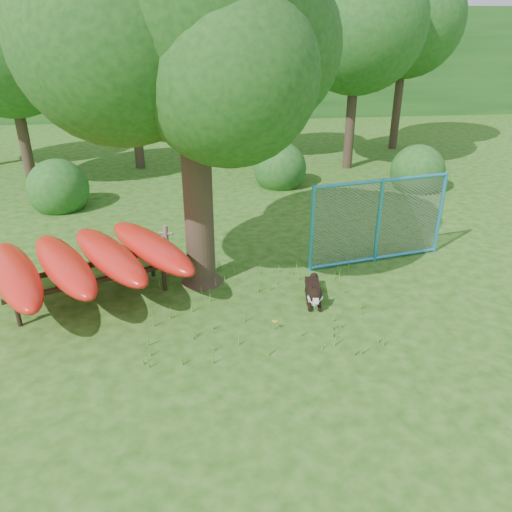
{
  "coord_description": "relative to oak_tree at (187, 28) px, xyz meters",
  "views": [
    {
      "loc": [
        -0.89,
        -7.52,
        5.11
      ],
      "look_at": [
        0.2,
        1.2,
        1.0
      ],
      "focal_mm": 35.0,
      "sensor_mm": 36.0,
      "label": 1
    }
  ],
  "objects": [
    {
      "name": "wooden_post",
      "position": [
        -0.68,
        0.41,
        -4.41
      ],
      "size": [
        0.32,
        0.14,
        1.17
      ],
      "rotation": [
        0.0,
        0.0,
        -0.27
      ],
      "color": "#706554",
      "rests_on": "ground"
    },
    {
      "name": "bg_tree_c",
      "position": [
        2.41,
        10.79,
        -0.92
      ],
      "size": [
        4.0,
        4.0,
        6.12
      ],
      "color": "#32241B",
      "rests_on": "ground"
    },
    {
      "name": "shrub_mid",
      "position": [
        2.91,
        6.79,
        -5.03
      ],
      "size": [
        1.8,
        1.8,
        1.8
      ],
      "primitive_type": "sphere",
      "color": "#1B501A",
      "rests_on": "ground"
    },
    {
      "name": "bg_tree_b",
      "position": [
        -2.09,
        9.79,
        0.58
      ],
      "size": [
        5.2,
        5.2,
        8.22
      ],
      "color": "#32241B",
      "rests_on": "ground"
    },
    {
      "name": "ground",
      "position": [
        0.91,
        -2.21,
        -5.03
      ],
      "size": [
        80.0,
        80.0,
        0.0
      ],
      "primitive_type": "plane",
      "color": "#1E480E",
      "rests_on": "ground"
    },
    {
      "name": "bg_tree_e",
      "position": [
        8.91,
        11.79,
        0.2
      ],
      "size": [
        4.6,
        4.6,
        7.55
      ],
      "color": "#32241B",
      "rests_on": "ground"
    },
    {
      "name": "husky_dog",
      "position": [
        2.26,
        -1.15,
        -4.84
      ],
      "size": [
        0.44,
        1.21,
        0.54
      ],
      "rotation": [
        0.0,
        0.0,
        -0.15
      ],
      "color": "black",
      "rests_on": "ground"
    },
    {
      "name": "shrub_right",
      "position": [
        7.41,
        5.79,
        -5.03
      ],
      "size": [
        1.8,
        1.8,
        1.8
      ],
      "primitive_type": "sphere",
      "color": "#1B501A",
      "rests_on": "ground"
    },
    {
      "name": "bg_tree_d",
      "position": [
        5.91,
        8.79,
        0.06
      ],
      "size": [
        4.8,
        4.8,
        7.5
      ],
      "color": "#32241B",
      "rests_on": "ground"
    },
    {
      "name": "fence_section",
      "position": [
        4.13,
        0.52,
        -4.03
      ],
      "size": [
        3.38,
        0.75,
        3.34
      ],
      "rotation": [
        0.0,
        0.0,
        0.19
      ],
      "color": "#2A91C5",
      "rests_on": "ground"
    },
    {
      "name": "wooded_hillside",
      "position": [
        0.91,
        25.79,
        -2.03
      ],
      "size": [
        80.0,
        12.0,
        6.0
      ],
      "primitive_type": "cube",
      "color": "#1B501A",
      "rests_on": "ground"
    },
    {
      "name": "shrub_left",
      "position": [
        -4.09,
        5.29,
        -5.03
      ],
      "size": [
        1.8,
        1.8,
        1.8
      ],
      "primitive_type": "sphere",
      "color": "#1B501A",
      "rests_on": "ground"
    },
    {
      "name": "oak_tree",
      "position": [
        0.0,
        0.0,
        0.0
      ],
      "size": [
        5.91,
        5.14,
        7.54
      ],
      "rotation": [
        0.0,
        0.0,
        0.12
      ],
      "color": "#32241B",
      "rests_on": "ground"
    },
    {
      "name": "wildflower_clump",
      "position": [
        1.31,
        -2.11,
        -4.86
      ],
      "size": [
        0.1,
        0.1,
        0.21
      ],
      "rotation": [
        0.0,
        0.0,
        -0.36
      ],
      "color": "#51822A",
      "rests_on": "ground"
    },
    {
      "name": "kayak_rack",
      "position": [
        -2.2,
        -0.51,
        -4.16
      ],
      "size": [
        4.65,
        4.18,
        1.13
      ],
      "rotation": [
        0.0,
        0.0,
        0.38
      ],
      "color": "black",
      "rests_on": "ground"
    },
    {
      "name": "bg_tree_a",
      "position": [
        -5.59,
        7.79,
        -0.54
      ],
      "size": [
        4.4,
        4.4,
        6.7
      ],
      "color": "#32241B",
      "rests_on": "ground"
    }
  ]
}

